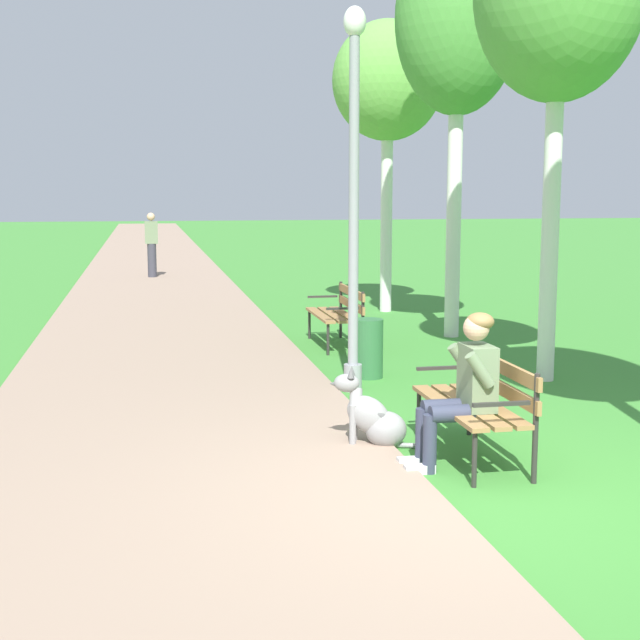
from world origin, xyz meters
TOP-DOWN VIEW (x-y plane):
  - ground_plane at (0.00, 0.00)m, footprint 120.00×120.00m
  - paved_path at (-2.08, 24.00)m, footprint 3.66×60.00m
  - park_bench_near at (0.37, 0.94)m, footprint 0.55×1.50m
  - park_bench_mid at (0.39, 6.43)m, footprint 0.55×1.50m
  - person_seated_on_near_bench at (0.16, 0.74)m, footprint 0.74×0.49m
  - dog_grey at (-0.40, 1.42)m, footprint 0.81×0.42m
  - lamp_post_near at (-0.08, 3.57)m, footprint 0.24×0.24m
  - birch_tree_third at (2.24, 6.90)m, footprint 1.84×1.71m
  - birch_tree_fourth at (2.01, 9.85)m, footprint 1.99×1.83m
  - litter_bin at (0.26, 4.24)m, footprint 0.36×0.36m
  - pedestrian_distant at (-2.13, 16.91)m, footprint 0.32×0.22m

SIDE VIEW (x-z plane):
  - ground_plane at x=0.00m, z-range 0.00..0.00m
  - paved_path at x=-2.08m, z-range 0.00..0.04m
  - dog_grey at x=-0.40m, z-range -0.09..0.61m
  - litter_bin at x=0.26m, z-range 0.00..0.70m
  - park_bench_near at x=0.37m, z-range 0.09..0.94m
  - park_bench_mid at x=0.39m, z-range 0.09..0.94m
  - person_seated_on_near_bench at x=0.16m, z-range 0.06..1.31m
  - pedestrian_distant at x=-2.13m, z-range 0.02..1.67m
  - lamp_post_near at x=-0.08m, z-range 0.07..4.18m
  - birch_tree_fourth at x=2.01m, z-range 1.49..6.68m
  - birch_tree_third at x=2.24m, z-range 1.59..7.63m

